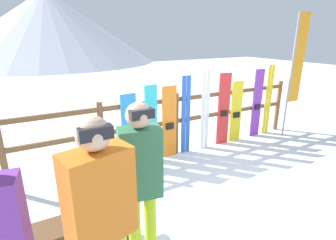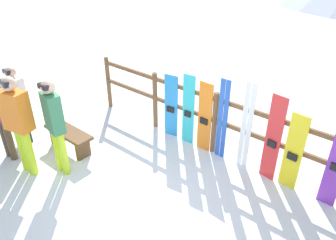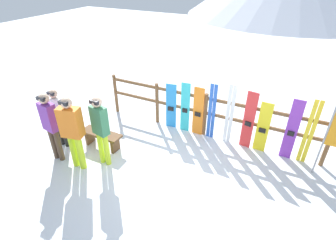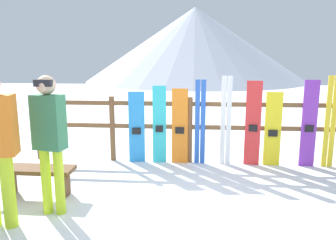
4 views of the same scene
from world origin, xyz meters
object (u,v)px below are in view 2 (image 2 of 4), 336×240
(person_white, at_px, (17,100))
(snowboard_blue, at_px, (171,106))
(ski_pair_white, at_px, (246,127))
(snowboard_cyan, at_px, (188,110))
(bench, at_px, (69,136))
(person_plaid_green, at_px, (54,120))
(person_orange, at_px, (18,120))
(ski_pair_blue, at_px, (222,120))
(snowboard_red, at_px, (273,139))
(snowboard_yellow, at_px, (293,153))
(snowboard_orange, at_px, (205,118))

(person_white, height_order, snowboard_blue, person_white)
(snowboard_blue, bearing_deg, ski_pair_white, 0.12)
(person_white, height_order, snowboard_cyan, person_white)
(bench, distance_m, snowboard_cyan, 2.38)
(person_plaid_green, bearing_deg, person_orange, -141.87)
(ski_pair_blue, height_order, snowboard_red, ski_pair_blue)
(ski_pair_blue, relative_size, ski_pair_white, 0.96)
(bench, height_order, person_plaid_green, person_plaid_green)
(snowboard_yellow, bearing_deg, person_plaid_green, -145.93)
(person_orange, xyz_separation_m, ski_pair_blue, (2.38, 2.56, -0.26))
(person_plaid_green, height_order, snowboard_cyan, person_plaid_green)
(snowboard_blue, distance_m, snowboard_yellow, 2.53)
(snowboard_orange, relative_size, ski_pair_white, 0.86)
(person_plaid_green, relative_size, snowboard_red, 1.13)
(bench, xyz_separation_m, snowboard_yellow, (3.72, 1.69, 0.37))
(bench, xyz_separation_m, person_white, (-0.95, -0.39, 0.63))
(snowboard_red, bearing_deg, snowboard_cyan, -180.00)
(person_plaid_green, distance_m, ski_pair_white, 3.24)
(snowboard_blue, bearing_deg, person_plaid_green, -107.77)
(bench, distance_m, person_white, 1.21)
(person_orange, relative_size, snowboard_cyan, 1.24)
(ski_pair_white, relative_size, snowboard_red, 1.05)
(snowboard_blue, relative_size, snowboard_red, 0.86)
(person_plaid_green, height_order, snowboard_red, person_plaid_green)
(person_plaid_green, bearing_deg, snowboard_blue, 72.23)
(snowboard_orange, distance_m, snowboard_red, 1.35)
(person_white, distance_m, ski_pair_white, 4.34)
(person_white, distance_m, snowboard_red, 4.78)
(person_orange, distance_m, snowboard_blue, 2.84)
(bench, bearing_deg, snowboard_yellow, 24.45)
(bench, xyz_separation_m, snowboard_cyan, (1.62, 1.69, 0.42))
(person_plaid_green, relative_size, snowboard_blue, 1.31)
(person_white, relative_size, snowboard_red, 1.02)
(person_white, distance_m, person_orange, 1.08)
(snowboard_orange, bearing_deg, ski_pair_blue, 0.53)
(snowboard_cyan, bearing_deg, person_white, -141.02)
(ski_pair_white, xyz_separation_m, snowboard_red, (0.49, -0.00, -0.05))
(ski_pair_blue, bearing_deg, bench, -144.60)
(person_orange, bearing_deg, snowboard_yellow, 34.61)
(ski_pair_white, bearing_deg, ski_pair_blue, 180.00)
(snowboard_orange, bearing_deg, person_plaid_green, -124.81)
(person_white, height_order, snowboard_yellow, person_white)
(person_orange, relative_size, snowboard_yellow, 1.33)
(person_white, xyz_separation_m, snowboard_cyan, (2.57, 2.08, -0.21))
(snowboard_red, bearing_deg, ski_pair_blue, 179.80)
(snowboard_red, height_order, snowboard_yellow, snowboard_red)
(ski_pair_blue, bearing_deg, person_orange, -132.82)
(bench, distance_m, snowboard_orange, 2.65)
(snowboard_orange, bearing_deg, snowboard_yellow, -0.00)
(bench, height_order, snowboard_yellow, snowboard_yellow)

